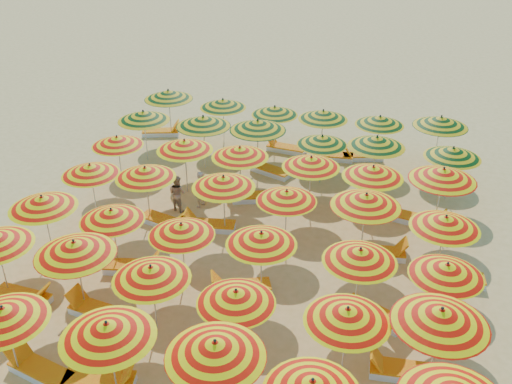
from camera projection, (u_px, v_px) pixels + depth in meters
The scene contains 60 objects.
ground at pixel (252, 241), 19.12m from camera, with size 120.00×120.00×0.00m, color #E6B466.
umbrella_1 at pixel (3, 314), 13.06m from camera, with size 2.12×2.12×2.18m.
umbrella_2 at pixel (107, 330), 12.47m from camera, with size 2.17×2.17×2.29m.
umbrella_3 at pixel (215, 349), 11.93m from camera, with size 2.46×2.46×2.32m.
umbrella_7 at pixel (75, 248), 15.15m from camera, with size 2.60×2.60×2.33m.
umbrella_8 at pixel (151, 273), 14.46m from camera, with size 2.30×2.30×2.16m.
umbrella_9 at pixel (236, 297), 13.74m from camera, with size 2.12×2.12×2.08m.
umbrella_10 at pixel (347, 315), 13.06m from camera, with size 2.29×2.29×2.16m.
umbrella_11 at pixel (441, 317), 12.75m from camera, with size 2.70×2.70×2.37m.
umbrella_12 at pixel (42, 202), 17.47m from camera, with size 2.60×2.60×2.22m.
umbrella_13 at pixel (112, 215), 17.03m from camera, with size 2.59×2.59×2.09m.
umbrella_14 at pixel (181, 230), 16.37m from camera, with size 2.34×2.34×2.07m.
umbrella_15 at pixel (261, 238), 15.84m from camera, with size 2.20×2.20×2.15m.
umbrella_16 at pixel (360, 255), 15.14m from camera, with size 2.15×2.15×2.15m.
umbrella_17 at pixel (447, 270), 14.69m from camera, with size 2.27×2.27×2.07m.
umbrella_18 at pixel (90, 170), 19.61m from camera, with size 2.51×2.51×2.12m.
umbrella_19 at pixel (145, 172), 19.27m from camera, with size 2.33×2.33×2.19m.
umbrella_20 at pixel (223, 182), 18.60m from camera, with size 2.60×2.60×2.24m.
umbrella_21 at pixel (287, 196), 18.06m from camera, with size 2.58×2.58×2.08m.
umbrella_22 at pixel (366, 200), 17.39m from camera, with size 2.92×2.92×2.33m.
umbrella_23 at pixel (445, 222), 16.54m from camera, with size 2.47×2.47×2.17m.
umbrella_24 at pixel (117, 141), 21.76m from camera, with size 2.28×2.28×2.10m.
umbrella_25 at pixel (185, 145), 21.12m from camera, with size 2.72×2.72×2.24m.
umbrella_26 at pixel (240, 152), 20.63m from camera, with size 2.38×2.38×2.22m.
umbrella_27 at pixel (311, 162), 19.98m from camera, with size 2.32×2.32×2.19m.
umbrella_28 at pixel (373, 172), 19.28m from camera, with size 2.34×2.34×2.22m.
umbrella_29 at pixel (443, 174), 18.78m from camera, with size 2.95×2.95×2.38m.
umbrella_30 at pixel (144, 116), 23.57m from camera, with size 2.67×2.67×2.29m.
umbrella_31 at pixel (203, 121), 22.90m from camera, with size 2.42×2.42×2.35m.
umbrella_32 at pixel (258, 125), 22.47m from camera, with size 2.77×2.77×2.39m.
umbrella_33 at pixel (322, 140), 21.88m from camera, with size 2.03×2.03×2.07m.
umbrella_34 at pixel (377, 142), 21.28m from camera, with size 2.62×2.62×2.29m.
umbrella_35 at pixel (453, 153), 20.66m from camera, with size 2.62×2.62×2.18m.
umbrella_36 at pixel (168, 95), 25.75m from camera, with size 2.75×2.75×2.33m.
umbrella_37 at pixel (223, 103), 25.16m from camera, with size 2.49×2.49×2.17m.
umbrella_38 at pixel (275, 111), 24.47m from camera, with size 2.24×2.24×2.14m.
umbrella_39 at pixel (323, 115), 23.86m from camera, with size 2.69×2.69×2.21m.
umbrella_40 at pixel (380, 121), 23.46m from camera, with size 2.47×2.47×2.15m.
umbrella_41 at pixel (441, 122), 22.91m from camera, with size 2.78×2.78×2.34m.
lounger_1 at pixel (40, 370), 13.90m from camera, with size 1.82×0.93×0.69m.
lounger_2 at pixel (101, 381), 13.61m from camera, with size 1.82×0.94×0.69m.
lounger_5 at pixel (23, 297), 16.33m from camera, with size 1.76×0.67×0.69m.
lounger_6 at pixel (97, 311), 15.80m from camera, with size 1.79×0.79×0.69m.
lounger_7 at pixel (403, 371), 13.89m from camera, with size 1.78×0.75×0.69m.
lounger_8 at pixel (133, 267), 17.59m from camera, with size 1.82×0.95×0.69m.
lounger_9 at pixel (240, 288), 16.68m from camera, with size 1.82×1.22×0.69m.
lounger_10 at pixel (375, 314), 15.68m from camera, with size 1.82×1.26×0.69m.
lounger_11 at pixel (164, 221), 19.89m from camera, with size 1.82×1.00×0.69m.
lounger_12 at pixel (209, 225), 19.68m from camera, with size 1.81×0.87×0.69m.
lounger_13 at pixel (380, 253), 18.23m from camera, with size 1.80×0.85×0.69m.
lounger_14 at pixel (453, 278), 17.09m from camera, with size 1.79×0.77×0.69m.
lounger_15 at pixel (254, 197), 21.41m from camera, with size 1.83×1.13×0.69m.
lounger_16 at pixel (419, 220), 19.96m from camera, with size 1.81×0.90×0.69m.
lounger_17 at pixel (270, 170), 23.35m from camera, with size 1.83×1.13×0.69m.
lounger_18 at pixel (162, 132), 26.82m from camera, with size 1.83×1.09×0.69m.
lounger_19 at pixel (285, 148), 25.24m from camera, with size 1.78×0.75×0.69m.
lounger_20 at pixel (332, 156), 24.52m from camera, with size 1.78×0.75×0.69m.
lounger_21 at pixel (362, 156), 24.52m from camera, with size 1.83×1.09×0.69m.
beachgoer_b at pixel (177, 193), 20.56m from camera, with size 0.67×0.52×1.37m, color tan.
beachgoer_a at pixel (200, 189), 20.77m from camera, with size 0.52×0.34×1.42m, color tan.
Camera 1 is at (4.56, -15.24, 10.72)m, focal length 40.00 mm.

